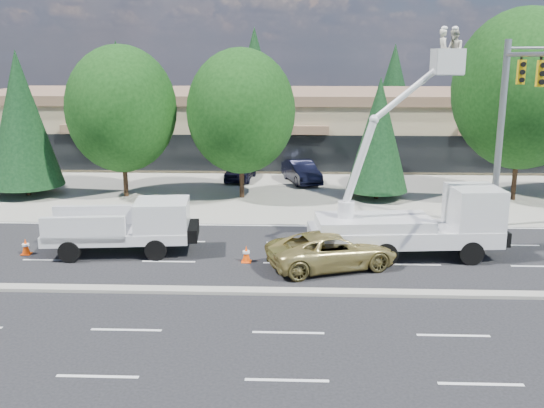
{
  "coord_description": "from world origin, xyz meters",
  "views": [
    {
      "loc": [
        0.16,
        -20.23,
        8.22
      ],
      "look_at": [
        -0.76,
        3.57,
        2.4
      ],
      "focal_mm": 40.0,
      "sensor_mm": 36.0,
      "label": 1
    }
  ],
  "objects_px": {
    "utility_pickup": "(129,232)",
    "minivan": "(332,250)",
    "signal_mast": "(520,107)",
    "bucket_truck": "(418,212)"
  },
  "relations": [
    {
      "from": "signal_mast",
      "to": "minivan",
      "type": "bearing_deg",
      "value": -153.06
    },
    {
      "from": "signal_mast",
      "to": "utility_pickup",
      "type": "bearing_deg",
      "value": -170.62
    },
    {
      "from": "utility_pickup",
      "to": "minivan",
      "type": "height_order",
      "value": "utility_pickup"
    },
    {
      "from": "utility_pickup",
      "to": "bucket_truck",
      "type": "xyz_separation_m",
      "value": [
        12.19,
        0.01,
        0.99
      ]
    },
    {
      "from": "signal_mast",
      "to": "bucket_truck",
      "type": "bearing_deg",
      "value": -149.5
    },
    {
      "from": "signal_mast",
      "to": "utility_pickup",
      "type": "height_order",
      "value": "signal_mast"
    },
    {
      "from": "bucket_truck",
      "to": "minivan",
      "type": "distance_m",
      "value": 4.08
    },
    {
      "from": "utility_pickup",
      "to": "minivan",
      "type": "bearing_deg",
      "value": -15.66
    },
    {
      "from": "utility_pickup",
      "to": "bucket_truck",
      "type": "distance_m",
      "value": 12.23
    },
    {
      "from": "signal_mast",
      "to": "minivan",
      "type": "xyz_separation_m",
      "value": [
        -8.35,
        -4.24,
        -5.33
      ]
    }
  ]
}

